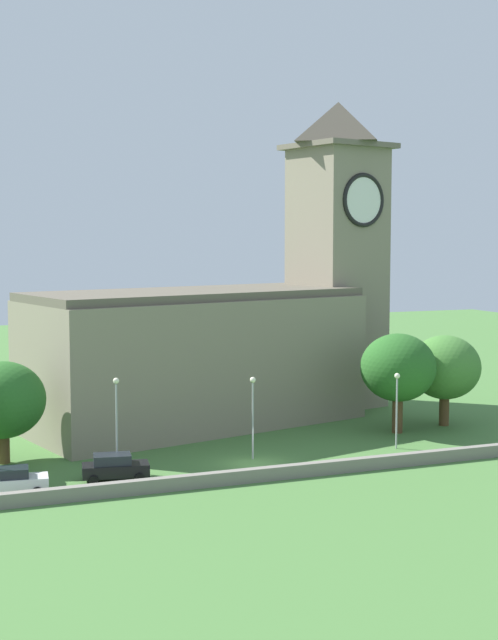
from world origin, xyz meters
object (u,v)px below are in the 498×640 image
car_white (11,481)px  streetlamp_central (253,403)px  tree_by_tower (3,400)px  tree_riverside_west (445,368)px  car_black (115,467)px  church (237,327)px  streetlamp_east_mid (397,397)px  streetlamp_west_mid (116,409)px  tree_churchyard (398,368)px

car_white → streetlamp_central: size_ratio=0.77×
tree_by_tower → tree_riverside_west: (37.69, -0.26, 0.46)m
car_black → tree_by_tower: tree_by_tower is taller
church → streetlamp_east_mid: size_ratio=6.14×
church → car_black: (-15.24, -16.89, -7.53)m
car_white → streetlamp_west_mid: streetlamp_west_mid is taller
tree_churchyard → church: bearing=134.6°
tree_churchyard → tree_riverside_west: bearing=12.2°
tree_by_tower → streetlamp_west_mid: bearing=-37.1°
streetlamp_central → car_white: bearing=-170.6°
streetlamp_west_mid → streetlamp_east_mid: bearing=-2.5°
car_white → car_black: 7.03m
tree_churchyard → streetlamp_east_mid: bearing=-121.4°
streetlamp_west_mid → tree_churchyard: (25.09, 4.00, 1.03)m
car_black → streetlamp_central: (10.97, 2.16, 3.29)m
car_white → tree_riverside_west: tree_riverside_west is taller
tree_by_tower → car_black: bearing=-49.6°
streetlamp_central → church: bearing=73.8°
car_black → streetlamp_east_mid: size_ratio=0.80×
church → car_white: 29.41m
church → tree_by_tower: (-21.75, -9.24, -3.77)m
car_black → tree_churchyard: (25.77, 6.22, 4.63)m
streetlamp_east_mid → streetlamp_west_mid: bearing=177.5°
streetlamp_central → tree_riverside_west: bearing=14.5°
tree_by_tower → tree_riverside_west: bearing=-0.4°
church → tree_churchyard: size_ratio=4.34×
car_white → streetlamp_central: streetlamp_central is taller
church → streetlamp_central: 15.91m
tree_by_tower → tree_churchyard: bearing=-2.5°
church → streetlamp_west_mid: bearing=-134.8°
car_white → tree_churchyard: size_ratio=0.56×
tree_by_tower → car_white: bearing=-93.2°
tree_churchyard → streetlamp_central: bearing=-164.7°
car_black → tree_by_tower: bearing=130.4°
streetlamp_west_mid → streetlamp_central: bearing=-0.3°
church → tree_churchyard: 15.26m
streetlamp_west_mid → streetlamp_east_mid: (22.04, -0.97, -0.43)m
car_white → streetlamp_west_mid: size_ratio=0.71×
car_black → streetlamp_east_mid: bearing=3.1°
streetlamp_west_mid → car_white: bearing=-158.4°
car_black → tree_riverside_west: 32.32m
church → streetlamp_east_mid: (7.48, -15.64, -4.37)m
car_white → streetlamp_east_mid: 29.95m
streetlamp_west_mid → tree_churchyard: 25.42m
car_white → tree_by_tower: size_ratio=0.63×
streetlamp_west_mid → tree_riverside_west: size_ratio=0.84×
streetlamp_west_mid → tree_riverside_west: tree_riverside_west is taller
streetlamp_central → tree_by_tower: (-17.48, 5.49, 0.46)m
streetlamp_central → streetlamp_east_mid: (11.76, -0.91, -0.13)m
car_black → streetlamp_west_mid: bearing=73.0°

